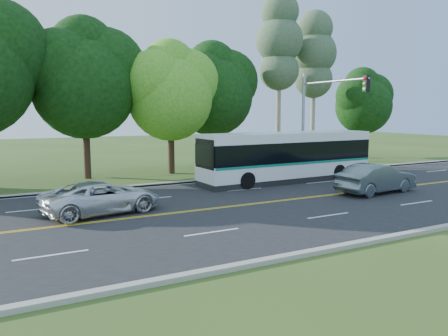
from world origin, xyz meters
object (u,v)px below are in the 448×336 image
transit_bus (287,157)px  sedan (376,178)px  traffic_signal (321,107)px  suv (102,197)px

transit_bus → sedan: bearing=-73.1°
traffic_signal → sedan: 7.31m
transit_bus → sedan: 5.90m
sedan → suv: (-14.16, 2.08, -0.09)m
transit_bus → suv: 12.79m
transit_bus → suv: (-12.28, -3.46, -0.82)m
transit_bus → suv: bearing=-166.2°
traffic_signal → transit_bus: size_ratio=0.59×
sedan → transit_bus: bearing=13.5°
traffic_signal → suv: size_ratio=1.38×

